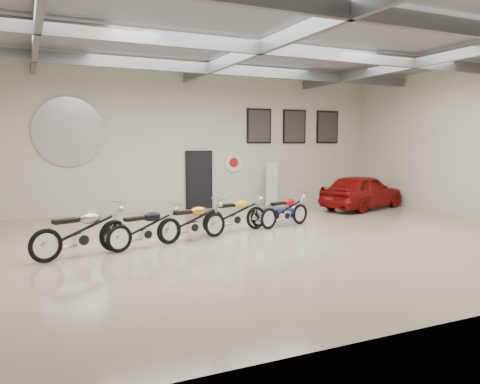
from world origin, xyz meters
name	(u,v)px	position (x,y,z in m)	size (l,w,h in m)	color
floor	(260,239)	(0.00, 0.00, 0.00)	(16.00, 12.00, 0.01)	tan
ceiling	(261,37)	(0.00, 0.00, 5.00)	(16.00, 12.00, 0.01)	gray
back_wall	(185,141)	(0.00, 6.00, 2.50)	(16.00, 0.02, 5.00)	beige
ceiling_beams	(261,48)	(0.00, 0.00, 4.75)	(15.80, 11.80, 0.32)	slate
door	(199,181)	(0.50, 5.95, 1.05)	(0.92, 0.08, 2.10)	black
logo_plaque	(69,132)	(-4.00, 5.95, 2.80)	(2.30, 0.06, 1.16)	silver
poster_left	(259,126)	(3.00, 5.96, 3.10)	(1.05, 0.08, 1.35)	black
poster_mid	(294,127)	(4.60, 5.96, 3.10)	(1.05, 0.08, 1.35)	black
poster_right	(327,127)	(6.20, 5.96, 3.10)	(1.05, 0.08, 1.35)	black
oil_sign	(233,162)	(1.90, 5.95, 1.70)	(0.72, 0.10, 0.72)	white
banner_stand	(272,183)	(3.32, 5.50, 0.89)	(0.48, 0.19, 1.78)	white
motorcycle_silver	(81,230)	(-4.31, 0.00, 0.57)	(2.19, 0.68, 1.14)	silver
motorcycle_black	(146,227)	(-2.85, 0.25, 0.50)	(1.93, 0.60, 1.01)	silver
motorcycle_gold	(193,220)	(-1.58, 0.61, 0.51)	(1.97, 0.61, 1.03)	silver
motorcycle_yellow	(235,213)	(-0.14, 1.21, 0.52)	(2.01, 0.62, 1.04)	silver
motorcycle_red	(285,210)	(1.51, 1.34, 0.49)	(1.89, 0.59, 0.99)	silver
go_kart	(288,208)	(2.51, 2.87, 0.28)	(1.55, 0.70, 0.56)	navy
vintage_car	(362,191)	(6.00, 3.38, 0.65)	(3.81, 1.54, 1.30)	maroon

